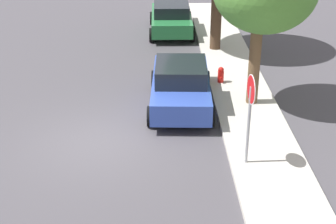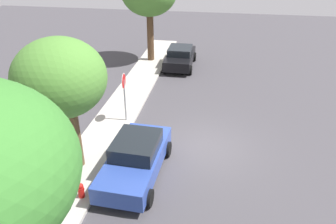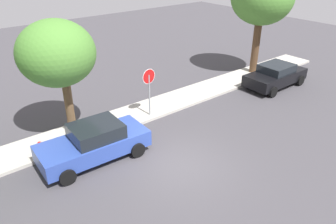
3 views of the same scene
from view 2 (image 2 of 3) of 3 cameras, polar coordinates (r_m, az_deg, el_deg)
name	(u,v)px [view 2 (image 2 of 3)]	position (r m, az deg, el deg)	size (l,w,h in m)	color
ground_plane	(205,146)	(14.74, 6.42, -5.94)	(60.00, 60.00, 0.00)	#423F44
sidewalk_curb	(105,135)	(15.56, -10.98, -4.03)	(32.00, 2.06, 0.14)	#B2ADA3
stop_sign	(124,90)	(15.81, -7.63, 3.88)	(0.76, 0.08, 2.61)	gray
parked_car_blue	(136,158)	(12.68, -5.61, -7.93)	(4.51, 2.22, 1.55)	#2D479E
parked_car_black	(180,57)	(23.61, 2.11, 9.59)	(4.22, 2.03, 1.44)	black
street_tree_near_corner	(60,79)	(12.03, -18.26, 5.56)	(3.27, 3.27, 5.32)	brown
fire_hydrant	(81,192)	(12.15, -14.88, -13.26)	(0.30, 0.22, 0.72)	red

